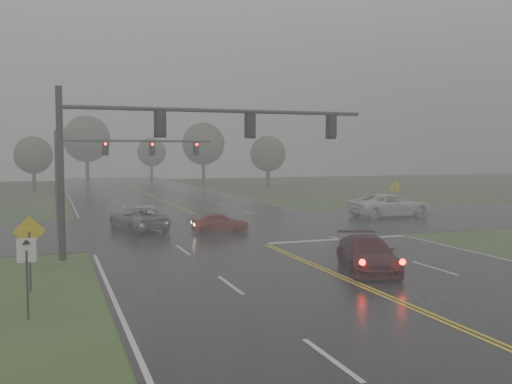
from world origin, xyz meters
name	(u,v)px	position (x,y,z in m)	size (l,w,h in m)	color
ground	(436,318)	(0.00, 0.00, 0.00)	(180.00, 180.00, 0.00)	#354D21
main_road	(232,231)	(0.00, 20.00, 0.00)	(18.00, 160.00, 0.02)	black
cross_street	(223,227)	(0.00, 22.00, 0.00)	(120.00, 14.00, 0.02)	black
stop_bar	(339,240)	(4.50, 14.40, 0.00)	(8.50, 0.50, 0.01)	silver
sedan_maroon	(367,271)	(1.60, 6.53, 0.00)	(1.96, 4.82, 1.40)	#370A10
sedan_red	(220,232)	(-0.94, 19.50, 0.00)	(1.41, 3.51, 1.20)	maroon
sedan_silver	(145,224)	(-4.69, 25.00, 0.00)	(1.36, 3.89, 1.28)	gray
car_grey	(138,230)	(-5.53, 22.09, 0.00)	(2.37, 5.13, 1.43)	#585A60
pickup_white	(390,217)	(13.52, 23.18, 0.00)	(2.89, 6.28, 1.74)	silver
signal_gantry_near	(166,138)	(-5.41, 13.35, 5.56)	(15.33, 0.34, 7.86)	black
signal_gantry_far	(108,156)	(-6.56, 30.31, 4.59)	(11.78, 0.33, 6.53)	black
sign_diamond_west	(29,240)	(-11.38, 7.63, 1.81)	(1.10, 0.28, 2.68)	black
sign_arrow_white	(27,263)	(-11.34, 3.92, 1.68)	(0.54, 0.10, 2.41)	black
sign_diamond_east	(395,191)	(14.92, 24.64, 1.82)	(1.12, 0.16, 2.70)	black
tree_nw_a	(33,155)	(-12.58, 62.90, 4.53)	(4.69, 4.69, 6.90)	#362D23
tree_ne_a	(203,144)	(11.08, 69.56, 6.15)	(6.37, 6.37, 9.35)	#362D23
tree_n_mid	(87,139)	(-5.19, 78.51, 6.96)	(7.20, 7.20, 10.58)	#362D23
tree_e_near	(268,154)	(17.24, 58.60, 4.68)	(4.85, 4.85, 7.13)	#362D23
tree_n_far	(151,152)	(6.22, 87.20, 4.87)	(5.04, 5.04, 7.41)	#362D23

